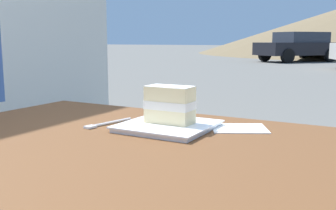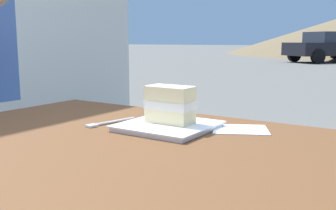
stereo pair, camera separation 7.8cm
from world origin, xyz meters
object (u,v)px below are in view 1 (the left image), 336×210
object	(u,v)px
parked_car_far	(298,46)
dessert_fork	(106,124)
dessert_plate	(168,126)
cake_slice	(170,105)
patio_table	(94,196)
paper_napkin	(239,128)

from	to	relation	value
parked_car_far	dessert_fork	bearing A→B (deg)	99.41
dessert_plate	cake_slice	size ratio (longest dim) A/B	1.83
dessert_plate	parked_car_far	distance (m)	19.18
patio_table	dessert_plate	world-z (taller)	dessert_plate
patio_table	dessert_plate	size ratio (longest dim) A/B	4.89
dessert_plate	paper_napkin	xyz separation A→B (m)	(-0.17, -0.10, -0.01)
dessert_fork	parked_car_far	world-z (taller)	parked_car_far
paper_napkin	parked_car_far	bearing A→B (deg)	-79.46
patio_table	paper_napkin	bearing A→B (deg)	-119.75
patio_table	paper_napkin	size ratio (longest dim) A/B	6.29
dessert_fork	parked_car_far	xyz separation A→B (m)	(3.14, -18.93, -0.03)
dessert_plate	parked_car_far	size ratio (longest dim) A/B	0.06
paper_napkin	parked_car_far	world-z (taller)	parked_car_far
patio_table	dessert_plate	xyz separation A→B (m)	(-0.04, -0.28, 0.12)
parked_car_far	paper_napkin	bearing A→B (deg)	100.54
cake_slice	parked_car_far	size ratio (longest dim) A/B	0.03
patio_table	parked_car_far	bearing A→B (deg)	-80.28
patio_table	dessert_fork	distance (m)	0.30
paper_napkin	dessert_fork	bearing A→B (deg)	21.35
patio_table	dessert_fork	size ratio (longest dim) A/B	6.96
patio_table	cake_slice	size ratio (longest dim) A/B	8.96
dessert_fork	paper_napkin	bearing A→B (deg)	-158.65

